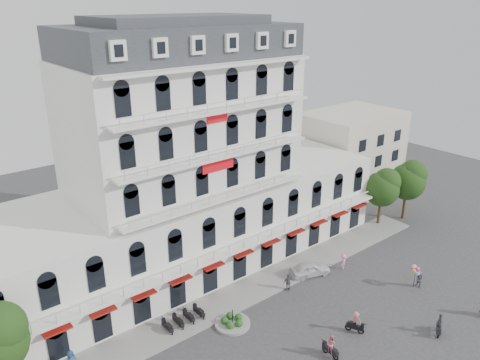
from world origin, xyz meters
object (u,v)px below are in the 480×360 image
Objects in this scene: parked_car at (310,269)px; rider_northeast at (439,324)px; balloon_vendor at (418,276)px; rider_center at (355,321)px; rider_southwest at (331,345)px.

rider_northeast reaches higher than parked_car.
balloon_vendor is at bearing -122.24° from parked_car.
balloon_vendor is (10.35, 0.36, 0.17)m from rider_center.
rider_northeast is 0.85× the size of balloon_vendor.
rider_center reaches higher than parked_car.
rider_northeast is (9.40, -4.07, -0.06)m from rider_southwest.
rider_northeast is at bearing -133.85° from balloon_vendor.
rider_southwest is at bearing -106.88° from rider_center.
rider_center is at bearing -70.48° from rider_northeast.
rider_southwest is (-7.53, -9.34, 0.33)m from parked_car.
parked_car is 2.07× the size of rider_center.
rider_northeast is at bearing -153.27° from parked_car.
parked_car is 12.01m from rider_southwest.
parked_car is 2.06× the size of rider_southwest.
rider_northeast is at bearing -114.94° from rider_southwest.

